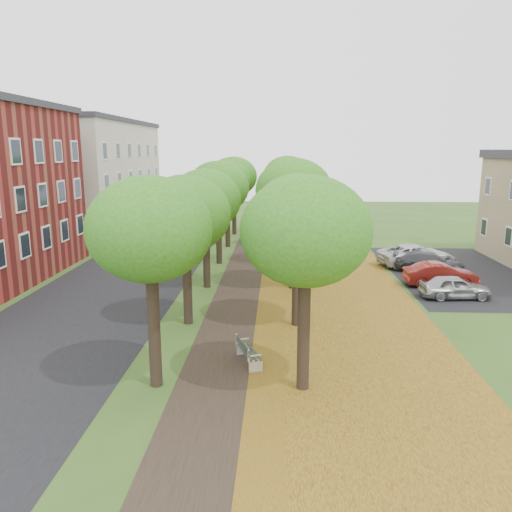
# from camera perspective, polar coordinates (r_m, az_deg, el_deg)

# --- Properties ---
(ground) EXTENTS (120.00, 120.00, 0.00)m
(ground) POSITION_cam_1_polar(r_m,az_deg,el_deg) (16.93, -3.79, -14.64)
(ground) COLOR #2D4C19
(ground) RESTS_ON ground
(street_asphalt) EXTENTS (8.00, 70.00, 0.01)m
(street_asphalt) POSITION_cam_1_polar(r_m,az_deg,el_deg) (32.32, -14.21, -1.90)
(street_asphalt) COLOR black
(street_asphalt) RESTS_ON ground
(footpath) EXTENTS (3.20, 70.00, 0.01)m
(footpath) POSITION_cam_1_polar(r_m,az_deg,el_deg) (31.02, -0.81, -2.10)
(footpath) COLOR black
(footpath) RESTS_ON ground
(leaf_verge) EXTENTS (7.50, 70.00, 0.01)m
(leaf_verge) POSITION_cam_1_polar(r_m,az_deg,el_deg) (31.15, 8.42, -2.18)
(leaf_verge) COLOR olive
(leaf_verge) RESTS_ON ground
(parking_lot) EXTENTS (9.00, 16.00, 0.01)m
(parking_lot) POSITION_cam_1_polar(r_m,az_deg,el_deg) (34.04, 22.63, -1.77)
(parking_lot) COLOR black
(parking_lot) RESTS_ON ground
(tree_row_west) EXTENTS (4.00, 34.00, 6.82)m
(tree_row_west) POSITION_cam_1_polar(r_m,az_deg,el_deg) (30.39, -5.01, 7.28)
(tree_row_west) COLOR black
(tree_row_west) RESTS_ON ground
(tree_row_east) EXTENTS (4.00, 34.00, 6.82)m
(tree_row_east) POSITION_cam_1_polar(r_m,az_deg,el_deg) (30.14, 4.14, 7.25)
(tree_row_east) COLOR black
(tree_row_east) RESTS_ON ground
(building_cream) EXTENTS (10.30, 20.30, 10.40)m
(building_cream) POSITION_cam_1_polar(r_m,az_deg,el_deg) (51.61, -19.05, 8.77)
(building_cream) COLOR beige
(building_cream) RESTS_ON ground
(bench) EXTENTS (1.06, 1.82, 0.83)m
(bench) POSITION_cam_1_polar(r_m,az_deg,el_deg) (18.38, -0.97, -10.90)
(bench) COLOR #283229
(bench) RESTS_ON ground
(car_silver) EXTENTS (3.66, 1.65, 1.22)m
(car_silver) POSITION_cam_1_polar(r_m,az_deg,el_deg) (27.94, 21.79, -3.30)
(car_silver) COLOR #A6A6AA
(car_silver) RESTS_ON ground
(car_red) EXTENTS (4.04, 1.44, 1.33)m
(car_red) POSITION_cam_1_polar(r_m,az_deg,el_deg) (30.11, 20.33, -2.01)
(car_red) COLOR maroon
(car_red) RESTS_ON ground
(car_grey) EXTENTS (4.69, 3.12, 1.26)m
(car_grey) POSITION_cam_1_polar(r_m,az_deg,el_deg) (33.29, 19.18, -0.69)
(car_grey) COLOR #36373C
(car_grey) RESTS_ON ground
(car_white) EXTENTS (5.61, 3.63, 1.44)m
(car_white) POSITION_cam_1_polar(r_m,az_deg,el_deg) (34.80, 17.86, 0.08)
(car_white) COLOR silver
(car_white) RESTS_ON ground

